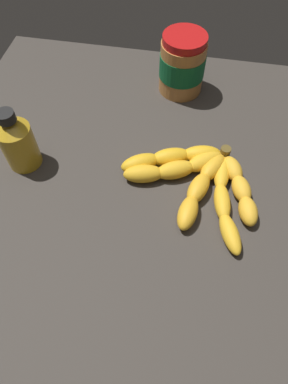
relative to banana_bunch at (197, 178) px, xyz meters
The scene contains 4 objects.
ground_plane 16.85cm from the banana_bunch, 56.01° to the right, with size 97.35×77.32×4.28cm, color #38332D.
banana_bunch is the anchor object (origin of this frame).
peanut_butter_jar 27.69cm from the banana_bunch, 166.27° to the right, with size 10.02×10.02×13.30cm.
honey_bottle 34.25cm from the banana_bunch, 88.82° to the right, with size 6.47×6.47×13.06cm.
Camera 1 is at (29.19, 10.42, 53.71)cm, focal length 31.97 mm.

